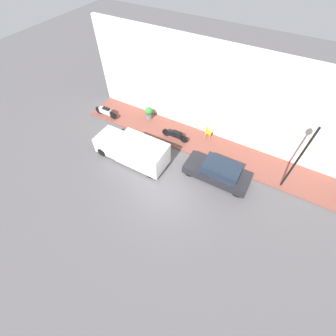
{
  "coord_description": "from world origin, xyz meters",
  "views": [
    {
      "loc": [
        -6.73,
        -3.88,
        11.87
      ],
      "look_at": [
        1.24,
        0.6,
        0.6
      ],
      "focal_mm": 24.0,
      "sensor_mm": 36.0,
      "label": 1
    }
  ],
  "objects": [
    {
      "name": "streetlamp",
      "position": [
        3.94,
        -6.14,
        3.64
      ],
      "size": [
        0.38,
        0.38,
        5.15
      ],
      "color": "black",
      "rests_on": "sidewalk"
    },
    {
      "name": "sidewalk",
      "position": [
        4.88,
        0.0,
        0.05
      ],
      "size": [
        2.66,
        18.93,
        0.1
      ],
      "color": "brown",
      "rests_on": "ground_plane"
    },
    {
      "name": "scooter_silver",
      "position": [
        3.96,
        7.98,
        0.57
      ],
      "size": [
        0.3,
        2.09,
        0.85
      ],
      "color": "#B7B7BF",
      "rests_on": "sidewalk"
    },
    {
      "name": "potted_plant",
      "position": [
        5.5,
        4.78,
        0.63
      ],
      "size": [
        0.65,
        0.65,
        1.0
      ],
      "color": "slate",
      "rests_on": "sidewalk"
    },
    {
      "name": "parked_car",
      "position": [
        2.53,
        -2.35,
        0.63
      ],
      "size": [
        1.69,
        4.19,
        1.33
      ],
      "color": "black",
      "rests_on": "ground_plane"
    },
    {
      "name": "motorcycle_black",
      "position": [
        4.34,
        1.75,
        0.53
      ],
      "size": [
        0.3,
        2.1,
        0.77
      ],
      "color": "black",
      "rests_on": "sidewalk"
    },
    {
      "name": "cafe_chair",
      "position": [
        5.73,
        -0.28,
        0.63
      ],
      "size": [
        0.4,
        0.4,
        0.91
      ],
      "color": "yellow",
      "rests_on": "sidewalk"
    },
    {
      "name": "building_facade",
      "position": [
        6.35,
        0.0,
        3.33
      ],
      "size": [
        0.3,
        18.93,
        6.66
      ],
      "color": "silver",
      "rests_on": "ground_plane"
    },
    {
      "name": "delivery_van",
      "position": [
        1.25,
        3.38,
        0.91
      ],
      "size": [
        1.87,
        5.13,
        1.79
      ],
      "color": "white",
      "rests_on": "ground_plane"
    },
    {
      "name": "ground_plane",
      "position": [
        0.0,
        0.0,
        0.0
      ],
      "size": [
        60.0,
        60.0,
        0.0
      ],
      "primitive_type": "plane",
      "color": "#514F51"
    }
  ]
}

